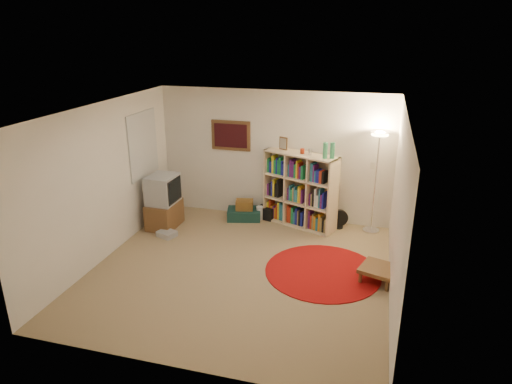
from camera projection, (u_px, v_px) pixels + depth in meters
The scene contains 12 objects.
room at pixel (236, 193), 6.75m from camera, with size 4.54×4.54×2.54m.
bookshelf at pixel (299, 191), 8.54m from camera, with size 1.46×0.89×1.70m.
floor_lamp at pixel (379, 149), 7.95m from camera, with size 0.42×0.42×1.89m.
floor_fan at pixel (339, 219), 8.54m from camera, with size 0.32×0.22×0.37m.
tv_stand at pixel (164, 202), 8.52m from camera, with size 0.52×0.71×1.01m.
dvd_box at pixel (167, 234), 8.25m from camera, with size 0.38×0.35×0.10m.
suitcase at pixel (244, 214), 8.98m from camera, with size 0.72×0.56×0.21m.
wicker_basket at pixel (244, 205), 8.91m from camera, with size 0.38×0.30×0.19m.
duffel_bag at pixel (267, 212), 9.03m from camera, with size 0.41×0.37×0.24m.
paper_towel at pixel (260, 213), 8.94m from camera, with size 0.15×0.15×0.27m.
red_rug at pixel (323, 271), 7.07m from camera, with size 1.79×1.79×0.02m.
side_table at pixel (379, 269), 6.76m from camera, with size 0.63×0.63×0.23m.
Camera 1 is at (1.90, -5.98, 3.59)m, focal length 32.00 mm.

